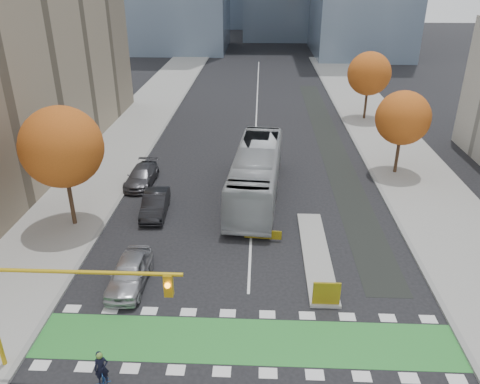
# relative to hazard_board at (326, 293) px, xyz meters

# --- Properties ---
(ground) EXTENTS (300.00, 300.00, 0.00)m
(ground) POSITION_rel_hazard_board_xyz_m (-4.00, -4.20, -0.80)
(ground) COLOR black
(ground) RESTS_ON ground
(sidewalk_west) EXTENTS (7.00, 120.00, 0.15)m
(sidewalk_west) POSITION_rel_hazard_board_xyz_m (-17.50, 15.80, -0.73)
(sidewalk_west) COLOR gray
(sidewalk_west) RESTS_ON ground
(sidewalk_east) EXTENTS (7.00, 120.00, 0.15)m
(sidewalk_east) POSITION_rel_hazard_board_xyz_m (9.50, 15.80, -0.73)
(sidewalk_east) COLOR gray
(sidewalk_east) RESTS_ON ground
(curb_west) EXTENTS (0.30, 120.00, 0.16)m
(curb_west) POSITION_rel_hazard_board_xyz_m (-14.00, 15.80, -0.73)
(curb_west) COLOR gray
(curb_west) RESTS_ON ground
(curb_east) EXTENTS (0.30, 120.00, 0.16)m
(curb_east) POSITION_rel_hazard_board_xyz_m (6.00, 15.80, -0.73)
(curb_east) COLOR gray
(curb_east) RESTS_ON ground
(bike_crossing) EXTENTS (20.00, 3.00, 0.01)m
(bike_crossing) POSITION_rel_hazard_board_xyz_m (-4.00, -2.70, -0.79)
(bike_crossing) COLOR #297F30
(bike_crossing) RESTS_ON ground
(centre_line) EXTENTS (0.15, 70.00, 0.01)m
(centre_line) POSITION_rel_hazard_board_xyz_m (-4.00, 35.80, -0.80)
(centre_line) COLOR silver
(centre_line) RESTS_ON ground
(bike_lane_paint) EXTENTS (2.50, 50.00, 0.01)m
(bike_lane_paint) POSITION_rel_hazard_board_xyz_m (3.50, 25.80, -0.80)
(bike_lane_paint) COLOR black
(bike_lane_paint) RESTS_ON ground
(median_island) EXTENTS (1.60, 10.00, 0.16)m
(median_island) POSITION_rel_hazard_board_xyz_m (0.00, 4.80, -0.72)
(median_island) COLOR gray
(median_island) RESTS_ON ground
(hazard_board) EXTENTS (1.40, 0.12, 1.30)m
(hazard_board) POSITION_rel_hazard_board_xyz_m (0.00, 0.00, 0.00)
(hazard_board) COLOR yellow
(hazard_board) RESTS_ON median_island
(tree_west) EXTENTS (5.20, 5.20, 8.22)m
(tree_west) POSITION_rel_hazard_board_xyz_m (-16.00, 7.80, 4.82)
(tree_west) COLOR #332114
(tree_west) RESTS_ON ground
(tree_east_near) EXTENTS (4.40, 4.40, 7.08)m
(tree_east_near) POSITION_rel_hazard_board_xyz_m (8.00, 17.80, 4.06)
(tree_east_near) COLOR #332114
(tree_east_near) RESTS_ON ground
(tree_east_far) EXTENTS (4.80, 4.80, 7.65)m
(tree_east_far) POSITION_rel_hazard_board_xyz_m (8.50, 33.80, 4.44)
(tree_east_far) COLOR #332114
(tree_east_far) RESTS_ON ground
(traffic_signal_west) EXTENTS (8.53, 0.56, 5.20)m
(traffic_signal_west) POSITION_rel_hazard_board_xyz_m (-11.93, -4.71, 3.23)
(traffic_signal_west) COLOR #BF9914
(traffic_signal_west) RESTS_ON ground
(cyclist) EXTENTS (1.20, 1.86, 2.02)m
(cyclist) POSITION_rel_hazard_board_xyz_m (-9.74, -5.79, -0.12)
(cyclist) COLOR navy
(cyclist) RESTS_ON ground
(bus) EXTENTS (4.26, 13.81, 3.79)m
(bus) POSITION_rel_hazard_board_xyz_m (-3.76, 12.86, 1.09)
(bus) COLOR #A7ABAF
(bus) RESTS_ON ground
(parked_car_a) EXTENTS (1.94, 4.70, 1.59)m
(parked_car_a) POSITION_rel_hazard_board_xyz_m (-10.50, 1.33, -0.00)
(parked_car_a) COLOR #AAAAB0
(parked_car_a) RESTS_ON ground
(parked_car_b) EXTENTS (1.87, 4.69, 1.52)m
(parked_car_b) POSITION_rel_hazard_board_xyz_m (-10.85, 9.67, -0.04)
(parked_car_b) COLOR black
(parked_car_b) RESTS_ON ground
(parked_car_c) EXTENTS (2.20, 5.01, 1.43)m
(parked_car_c) POSITION_rel_hazard_board_xyz_m (-13.00, 14.67, -0.08)
(parked_car_c) COLOR #4C4B50
(parked_car_c) RESTS_ON ground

